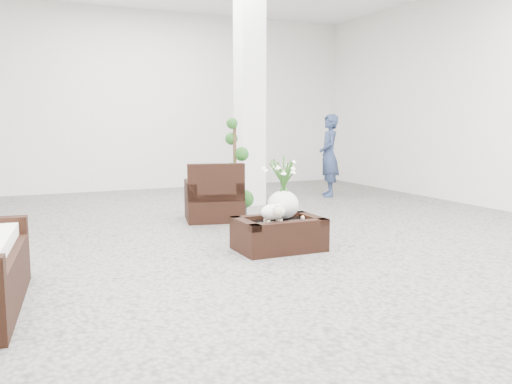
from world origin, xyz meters
name	(u,v)px	position (x,y,z in m)	size (l,w,h in m)	color
ground	(252,247)	(0.00, 0.00, 0.00)	(11.00, 11.00, 0.00)	gray
column	(250,97)	(1.20, 2.80, 1.75)	(0.40, 0.40, 3.50)	white
coffee_table	(279,236)	(0.20, -0.25, 0.16)	(0.90, 0.60, 0.31)	black
sheep_figurine	(273,214)	(0.08, -0.35, 0.42)	(0.28, 0.23, 0.21)	white
planter_narcissus	(283,183)	(0.30, -0.15, 0.71)	(0.44, 0.44, 0.80)	white
tealight	(303,217)	(0.50, -0.23, 0.33)	(0.04, 0.04, 0.03)	white
armchair	(214,191)	(0.18, 1.72, 0.40)	(0.76, 0.73, 0.81)	black
topiary	(235,170)	(0.47, 1.64, 0.69)	(0.37, 0.37, 1.38)	#1C4917
shopper	(329,155)	(2.90, 3.11, 0.74)	(0.54, 0.35, 1.48)	navy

